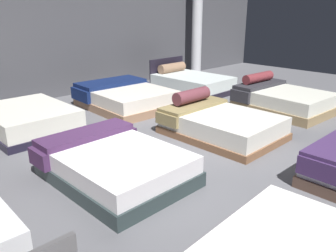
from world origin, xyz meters
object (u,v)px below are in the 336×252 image
Objects in this scene: bed_5 at (114,163)px; bed_6 at (220,123)px; bed_9 at (28,119)px; bed_7 at (282,100)px; support_pillar at (197,23)px; bed_11 at (191,83)px; bed_10 at (125,97)px.

bed_5 is 2.38m from bed_6.
bed_5 is at bearing -88.99° from bed_9.
bed_5 is 0.99× the size of bed_7.
support_pillar reaches higher than bed_9.
bed_5 is 2.75m from bed_9.
bed_6 is at bearing -47.99° from bed_9.
bed_11 reaches higher than bed_9.
bed_11 reaches higher than bed_7.
bed_7 is 0.95× the size of bed_11.
bed_6 reaches higher than bed_5.
bed_10 is 2.33m from bed_11.
bed_7 is 5.43m from bed_9.
bed_10 is (-0.07, 2.74, 0.01)m from bed_6.
bed_10 is at bearing 49.56° from bed_5.
bed_5 is 0.90× the size of bed_10.
bed_7 is 1.05× the size of bed_9.
bed_5 is 1.03× the size of bed_9.
bed_7 is at bearing -113.08° from support_pillar.
bed_7 is 0.57× the size of support_pillar.
bed_6 is at bearing -85.93° from bed_10.
bed_11 is at bearing 50.23° from bed_6.
bed_7 reaches higher than bed_10.
bed_9 is 0.87× the size of bed_10.
bed_5 is 3.61m from bed_10.
bed_9 is (-2.41, 2.72, -0.01)m from bed_6.
bed_6 is 3.63m from bed_9.
bed_6 is 2.74m from bed_10.
bed_11 reaches higher than bed_5.
support_pillar is at bearing 32.35° from bed_5.
bed_6 is 0.91× the size of bed_10.
bed_7 is at bearing -29.62° from bed_9.
bed_6 is 5.99m from support_pillar.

